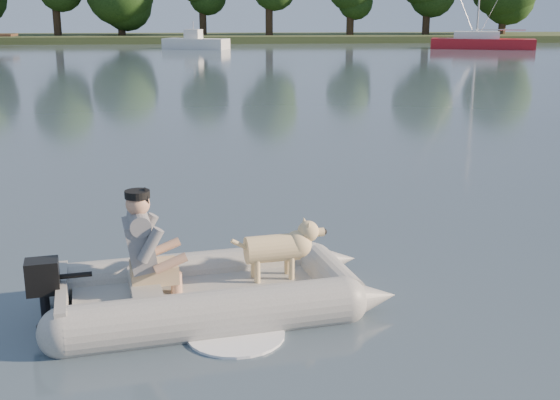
{
  "coord_description": "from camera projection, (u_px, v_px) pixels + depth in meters",
  "views": [
    {
      "loc": [
        -0.51,
        -6.32,
        2.92
      ],
      "look_at": [
        0.11,
        1.61,
        0.75
      ],
      "focal_mm": 45.0,
      "sensor_mm": 36.0,
      "label": 1
    }
  ],
  "objects": [
    {
      "name": "man",
      "position": [
        142.0,
        241.0,
        6.78
      ],
      "size": [
        0.81,
        0.73,
        1.05
      ],
      "primitive_type": null,
      "rotation": [
        0.0,
        0.0,
        0.19
      ],
      "color": "slate",
      "rests_on": "dinghy"
    },
    {
      "name": "water",
      "position": [
        282.0,
        317.0,
        6.89
      ],
      "size": [
        160.0,
        160.0,
        0.0
      ],
      "primitive_type": "plane",
      "color": "slate",
      "rests_on": "ground"
    },
    {
      "name": "outboard_motor",
      "position": [
        44.0,
        296.0,
        6.61
      ],
      "size": [
        0.45,
        0.35,
        0.76
      ],
      "primitive_type": null,
      "rotation": [
        0.0,
        0.0,
        0.19
      ],
      "color": "black",
      "rests_on": "dinghy"
    },
    {
      "name": "dog",
      "position": [
        272.0,
        253.0,
        7.19
      ],
      "size": [
        0.95,
        0.49,
        0.6
      ],
      "primitive_type": null,
      "rotation": [
        0.0,
        0.0,
        0.19
      ],
      "color": "#D4B47A",
      "rests_on": "dinghy"
    },
    {
      "name": "shore_bank",
      "position": [
        229.0,
        38.0,
        66.45
      ],
      "size": [
        160.0,
        12.0,
        0.7
      ],
      "primitive_type": "cube",
      "color": "#47512D",
      "rests_on": "water"
    },
    {
      "name": "sailboat",
      "position": [
        481.0,
        43.0,
        53.27
      ],
      "size": [
        7.92,
        4.69,
        10.45
      ],
      "rotation": [
        0.0,
        0.0,
        -0.34
      ],
      "color": "#AC131B",
      "rests_on": "water"
    },
    {
      "name": "dinghy",
      "position": [
        213.0,
        254.0,
        6.96
      ],
      "size": [
        5.13,
        4.09,
        1.35
      ],
      "primitive_type": null,
      "rotation": [
        0.0,
        0.0,
        0.19
      ],
      "color": "gray",
      "rests_on": "water"
    },
    {
      "name": "motorboat",
      "position": [
        196.0,
        36.0,
        52.96
      ],
      "size": [
        5.4,
        3.68,
        2.13
      ],
      "primitive_type": null,
      "rotation": [
        0.0,
        0.0,
        -0.38
      ],
      "color": "white",
      "rests_on": "water"
    }
  ]
}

